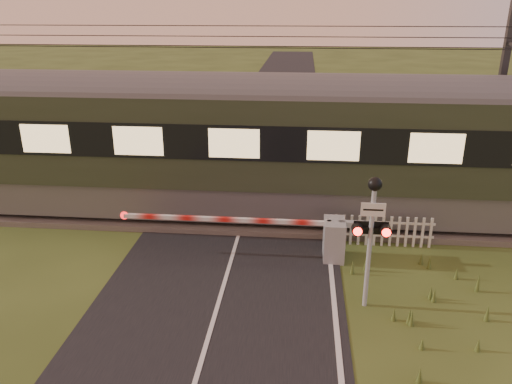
# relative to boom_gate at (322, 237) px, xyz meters

# --- Properties ---
(ground) EXTENTS (160.00, 160.00, 0.00)m
(ground) POSITION_rel_boom_gate_xyz_m (-2.50, -3.69, -0.64)
(ground) COLOR #36441A
(ground) RESTS_ON ground
(road) EXTENTS (6.00, 140.00, 0.03)m
(road) POSITION_rel_boom_gate_xyz_m (-2.48, -3.92, -0.63)
(road) COLOR black
(road) RESTS_ON ground
(track_bed) EXTENTS (140.00, 3.40, 0.39)m
(track_bed) POSITION_rel_boom_gate_xyz_m (-2.50, 2.81, -0.58)
(track_bed) COLOR #47423D
(track_bed) RESTS_ON ground
(overhead_wires) EXTENTS (120.00, 0.62, 0.62)m
(overhead_wires) POSITION_rel_boom_gate_xyz_m (-2.50, 2.81, 5.08)
(overhead_wires) COLOR black
(overhead_wires) RESTS_ON ground
(boom_gate) EXTENTS (7.10, 0.88, 1.17)m
(boom_gate) POSITION_rel_boom_gate_xyz_m (0.00, 0.00, 0.00)
(boom_gate) COLOR gray
(boom_gate) RESTS_ON ground
(crossing_signal) EXTENTS (0.82, 0.35, 3.21)m
(crossing_signal) POSITION_rel_boom_gate_xyz_m (0.96, -2.32, 1.57)
(crossing_signal) COLOR gray
(crossing_signal) RESTS_ON ground
(picket_fence) EXTENTS (2.97, 0.08, 0.94)m
(picket_fence) POSITION_rel_boom_gate_xyz_m (1.80, 0.92, -0.17)
(picket_fence) COLOR silver
(picket_fence) RESTS_ON ground
(catenary_mast) EXTENTS (0.22, 2.46, 6.88)m
(catenary_mast) POSITION_rel_boom_gate_xyz_m (6.00, 5.04, 2.94)
(catenary_mast) COLOR #2D2D30
(catenary_mast) RESTS_ON ground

